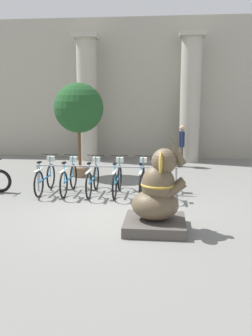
# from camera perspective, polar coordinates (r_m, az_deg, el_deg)

# --- Properties ---
(ground_plane) EXTENTS (60.00, 60.00, 0.00)m
(ground_plane) POSITION_cam_1_polar(r_m,az_deg,el_deg) (8.57, -2.19, -7.12)
(ground_plane) COLOR slate
(building_facade) EXTENTS (20.00, 0.20, 6.00)m
(building_facade) POSITION_cam_1_polar(r_m,az_deg,el_deg) (16.73, 2.11, 11.93)
(building_facade) COLOR #A39E8E
(building_facade) RESTS_ON ground_plane
(column_left) EXTENTS (1.03, 1.03, 5.16)m
(column_left) POSITION_cam_1_polar(r_m,az_deg,el_deg) (16.03, -5.96, 10.59)
(column_left) COLOR #ADA899
(column_left) RESTS_ON ground_plane
(column_right) EXTENTS (1.03, 1.03, 5.16)m
(column_right) POSITION_cam_1_polar(r_m,az_deg,el_deg) (15.71, 9.78, 10.50)
(column_right) COLOR #ADA899
(column_right) RESTS_ON ground_plane
(bike_rack) EXTENTS (3.98, 0.05, 0.77)m
(bike_rack) POSITION_cam_1_polar(r_m,az_deg,el_deg) (10.36, -3.12, -0.54)
(bike_rack) COLOR gray
(bike_rack) RESTS_ON ground_plane
(bicycle_0) EXTENTS (0.48, 1.77, 1.02)m
(bicycle_0) POSITION_cam_1_polar(r_m,az_deg,el_deg) (10.70, -12.18, -1.45)
(bicycle_0) COLOR black
(bicycle_0) RESTS_ON ground_plane
(bicycle_1) EXTENTS (0.48, 1.77, 1.02)m
(bicycle_1) POSITION_cam_1_polar(r_m,az_deg,el_deg) (10.51, -8.67, -1.55)
(bicycle_1) COLOR black
(bicycle_1) RESTS_ON ground_plane
(bicycle_2) EXTENTS (0.48, 1.77, 1.02)m
(bicycle_2) POSITION_cam_1_polar(r_m,az_deg,el_deg) (10.34, -5.07, -1.67)
(bicycle_2) COLOR black
(bicycle_2) RESTS_ON ground_plane
(bicycle_3) EXTENTS (0.48, 1.77, 1.02)m
(bicycle_3) POSITION_cam_1_polar(r_m,az_deg,el_deg) (10.25, -1.34, -1.74)
(bicycle_3) COLOR black
(bicycle_3) RESTS_ON ground_plane
(bicycle_4) EXTENTS (0.48, 1.77, 1.02)m
(bicycle_4) POSITION_cam_1_polar(r_m,az_deg,el_deg) (10.21, 2.45, -1.79)
(bicycle_4) COLOR black
(bicycle_4) RESTS_ON ground_plane
(bicycle_5) EXTENTS (0.48, 1.77, 1.02)m
(bicycle_5) POSITION_cam_1_polar(r_m,az_deg,el_deg) (10.12, 6.25, -1.95)
(bicycle_5) COLOR black
(bicycle_5) RESTS_ON ground_plane
(elephant_statue) EXTENTS (1.22, 1.22, 1.93)m
(elephant_statue) POSITION_cam_1_polar(r_m,az_deg,el_deg) (7.47, 4.81, -4.65)
(elephant_statue) COLOR #4C4742
(elephant_statue) RESTS_ON ground_plane
(person_pedestrian) EXTENTS (0.21, 0.47, 1.59)m
(person_pedestrian) POSITION_cam_1_polar(r_m,az_deg,el_deg) (14.50, 8.50, 3.90)
(person_pedestrian) COLOR brown
(person_pedestrian) RESTS_ON ground_plane
(potted_tree) EXTENTS (1.64, 1.64, 3.11)m
(potted_tree) POSITION_cam_1_polar(r_m,az_deg,el_deg) (12.56, -7.21, 8.78)
(potted_tree) COLOR brown
(potted_tree) RESTS_ON ground_plane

